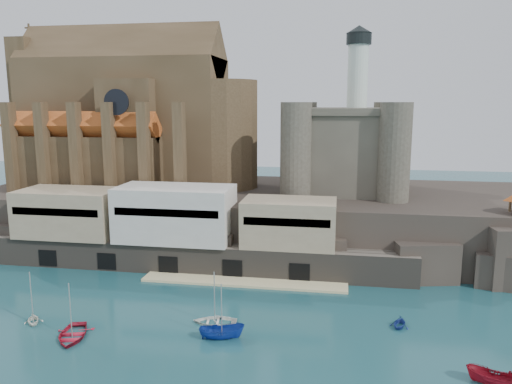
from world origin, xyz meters
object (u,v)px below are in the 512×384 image
at_px(boat_0, 72,337).
at_px(boat_2, 222,338).
at_px(church, 134,122).
at_px(castle_keep, 345,145).

relative_size(boat_0, boat_2, 1.22).
height_order(church, boat_0, church).
distance_m(church, castle_keep, 40.39).
xyz_separation_m(castle_keep, boat_2, (-13.17, -40.51, -18.31)).
relative_size(castle_keep, boat_0, 4.73).
xyz_separation_m(church, boat_0, (10.44, -43.90, -22.13)).
distance_m(church, boat_0, 50.26).
xyz_separation_m(church, boat_2, (27.04, -41.29, -22.13)).
bearing_deg(boat_0, church, 87.48).
bearing_deg(church, castle_keep, -1.11).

